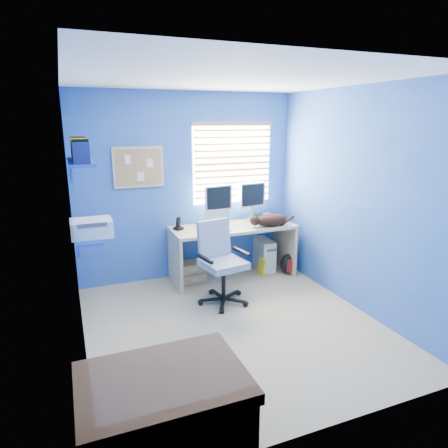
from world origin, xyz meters
name	(u,v)px	position (x,y,z in m)	size (l,w,h in m)	color
floor	(234,325)	(0.00, 0.00, 0.00)	(3.00, 3.20, 0.00)	tan
ceiling	(235,78)	(0.00, 0.00, 2.50)	(3.00, 3.20, 0.00)	white
wall_back	(188,187)	(0.00, 1.60, 1.25)	(3.00, 0.01, 2.50)	#4562CF
wall_front	(334,263)	(0.00, -1.60, 1.25)	(3.00, 0.01, 2.50)	#4562CF
wall_left	(74,226)	(-1.50, 0.00, 1.25)	(0.01, 3.20, 2.50)	#4562CF
wall_right	(356,201)	(1.50, 0.00, 1.25)	(0.01, 3.20, 2.50)	#4562CF
desk	(233,252)	(0.52, 1.26, 0.37)	(1.68, 0.65, 0.74)	#C8B188
laptop	(218,221)	(0.28, 1.19, 0.85)	(0.33, 0.26, 0.22)	silver
monitor_left	(218,205)	(0.37, 1.42, 1.01)	(0.40, 0.12, 0.54)	silver
monitor_right	(252,202)	(0.91, 1.47, 1.01)	(0.40, 0.12, 0.54)	silver
phone	(178,224)	(-0.22, 1.34, 0.82)	(0.09, 0.11, 0.17)	black
mug	(257,216)	(1.00, 1.50, 0.79)	(0.10, 0.09, 0.10)	#1C623B
cd_spindle	(266,216)	(1.15, 1.49, 0.78)	(0.13, 0.13, 0.07)	silver
cat	(271,220)	(1.01, 1.07, 0.82)	(0.47, 0.24, 0.17)	black
tower_pc	(264,254)	(1.08, 1.38, 0.23)	(0.19, 0.44, 0.45)	beige
drawer_boxes	(191,271)	(-0.05, 1.34, 0.14)	(0.35, 0.28, 0.27)	tan
yellow_book	(262,267)	(0.94, 1.18, 0.12)	(0.03, 0.17, 0.24)	yellow
backpack	(288,264)	(1.31, 1.09, 0.15)	(0.25, 0.19, 0.29)	black
bed_corner	(164,410)	(-1.06, -1.30, 0.25)	(1.05, 0.75, 0.51)	brown
office_chair	(221,273)	(0.10, 0.60, 0.36)	(0.66, 0.66, 0.97)	black
window_blinds	(233,163)	(0.65, 1.57, 1.55)	(1.15, 0.05, 1.10)	white
corkboard	(138,167)	(-0.65, 1.58, 1.55)	(0.64, 0.02, 0.52)	#C8B188
wall_shelves	(85,190)	(-1.35, 0.75, 1.43)	(0.42, 0.90, 1.05)	#2043B1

